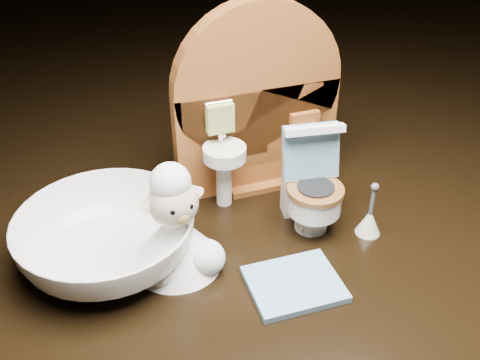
# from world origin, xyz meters

# --- Properties ---
(backdrop_panel) EXTENTS (0.13, 0.05, 0.15)m
(backdrop_panel) POSITION_xyz_m (-0.00, 0.06, 0.07)
(backdrop_panel) COLOR brown
(backdrop_panel) RESTS_ON ground
(toy_toilet) EXTENTS (0.04, 0.05, 0.08)m
(toy_toilet) POSITION_xyz_m (0.02, 0.00, 0.03)
(toy_toilet) COLOR white
(toy_toilet) RESTS_ON ground
(bath_mat) EXTENTS (0.06, 0.05, 0.00)m
(bath_mat) POSITION_xyz_m (-0.02, -0.05, 0.00)
(bath_mat) COLOR #6F9EBA
(bath_mat) RESTS_ON ground
(toilet_brush) EXTENTS (0.02, 0.02, 0.04)m
(toilet_brush) POSITION_xyz_m (0.05, -0.02, 0.01)
(toilet_brush) COLOR white
(toilet_brush) RESTS_ON ground
(plush_lamb) EXTENTS (0.06, 0.06, 0.08)m
(plush_lamb) POSITION_xyz_m (-0.08, -0.01, 0.03)
(plush_lamb) COLOR white
(plush_lamb) RESTS_ON ground
(ceramic_bowl) EXTENTS (0.15, 0.15, 0.04)m
(ceramic_bowl) POSITION_xyz_m (-0.13, 0.01, 0.02)
(ceramic_bowl) COLOR white
(ceramic_bowl) RESTS_ON ground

